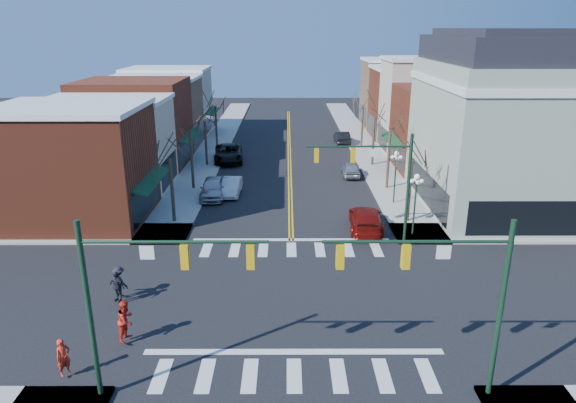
{
  "coord_description": "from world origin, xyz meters",
  "views": [
    {
      "loc": [
        -0.3,
        -23.57,
        13.37
      ],
      "look_at": [
        -0.22,
        7.46,
        2.8
      ],
      "focal_mm": 32.0,
      "sensor_mm": 36.0,
      "label": 1
    }
  ],
  "objects_px": {
    "car_left_far": "(228,153)",
    "car_left_mid": "(231,187)",
    "car_right_near": "(366,219)",
    "car_right_mid": "(351,169)",
    "car_right_far": "(342,137)",
    "lamppost_midblock": "(396,168)",
    "car_left_near": "(213,188)",
    "victorian_corner": "(511,122)",
    "pedestrian_dark_a": "(117,286)",
    "pedestrian_red_a": "(63,357)",
    "pedestrian_dark_b": "(119,281)",
    "lamppost_corner": "(416,194)",
    "pedestrian_red_b": "(126,320)"
  },
  "relations": [
    {
      "from": "car_right_far",
      "to": "pedestrian_dark_a",
      "type": "height_order",
      "value": "pedestrian_dark_a"
    },
    {
      "from": "car_left_far",
      "to": "car_right_far",
      "type": "height_order",
      "value": "car_left_far"
    },
    {
      "from": "car_right_near",
      "to": "car_left_mid",
      "type": "bearing_deg",
      "value": -33.6
    },
    {
      "from": "car_left_near",
      "to": "car_right_mid",
      "type": "height_order",
      "value": "car_left_near"
    },
    {
      "from": "car_left_far",
      "to": "car_right_far",
      "type": "xyz_separation_m",
      "value": [
        12.8,
        8.64,
        -0.12
      ]
    },
    {
      "from": "lamppost_corner",
      "to": "car_left_mid",
      "type": "distance_m",
      "value": 16.14
    },
    {
      "from": "pedestrian_red_b",
      "to": "victorian_corner",
      "type": "bearing_deg",
      "value": -39.99
    },
    {
      "from": "pedestrian_red_a",
      "to": "pedestrian_dark_b",
      "type": "xyz_separation_m",
      "value": [
        0.26,
        6.36,
        0.02
      ]
    },
    {
      "from": "lamppost_midblock",
      "to": "pedestrian_red_b",
      "type": "distance_m",
      "value": 24.53
    },
    {
      "from": "car_right_far",
      "to": "car_left_near",
      "type": "bearing_deg",
      "value": 56.22
    },
    {
      "from": "car_right_far",
      "to": "car_left_mid",
      "type": "bearing_deg",
      "value": 58.25
    },
    {
      "from": "car_left_near",
      "to": "car_right_far",
      "type": "bearing_deg",
      "value": 56.39
    },
    {
      "from": "car_right_near",
      "to": "pedestrian_red_a",
      "type": "relative_size",
      "value": 3.4
    },
    {
      "from": "car_left_far",
      "to": "pedestrian_red_a",
      "type": "relative_size",
      "value": 3.9
    },
    {
      "from": "lamppost_midblock",
      "to": "car_right_near",
      "type": "relative_size",
      "value": 0.8
    },
    {
      "from": "car_left_far",
      "to": "car_right_mid",
      "type": "height_order",
      "value": "car_left_far"
    },
    {
      "from": "car_left_mid",
      "to": "car_right_far",
      "type": "bearing_deg",
      "value": 61.79
    },
    {
      "from": "car_right_near",
      "to": "car_right_far",
      "type": "xyz_separation_m",
      "value": [
        1.22,
        27.86,
        -0.04
      ]
    },
    {
      "from": "lamppost_midblock",
      "to": "pedestrian_dark_a",
      "type": "bearing_deg",
      "value": -137.94
    },
    {
      "from": "lamppost_midblock",
      "to": "pedestrian_dark_b",
      "type": "distance_m",
      "value": 22.79
    },
    {
      "from": "car_right_near",
      "to": "pedestrian_red_b",
      "type": "height_order",
      "value": "pedestrian_red_b"
    },
    {
      "from": "pedestrian_red_b",
      "to": "pedestrian_dark_b",
      "type": "relative_size",
      "value": 1.17
    },
    {
      "from": "car_right_near",
      "to": "pedestrian_red_a",
      "type": "xyz_separation_m",
      "value": [
        -14.37,
        -15.9,
        0.16
      ]
    },
    {
      "from": "victorian_corner",
      "to": "car_right_mid",
      "type": "bearing_deg",
      "value": 140.93
    },
    {
      "from": "victorian_corner",
      "to": "pedestrian_dark_a",
      "type": "relative_size",
      "value": 8.75
    },
    {
      "from": "pedestrian_dark_a",
      "to": "pedestrian_dark_b",
      "type": "bearing_deg",
      "value": 122.61
    },
    {
      "from": "pedestrian_red_a",
      "to": "pedestrian_red_b",
      "type": "xyz_separation_m",
      "value": [
        1.79,
        2.42,
        0.17
      ]
    },
    {
      "from": "victorian_corner",
      "to": "car_left_near",
      "type": "height_order",
      "value": "victorian_corner"
    },
    {
      "from": "lamppost_corner",
      "to": "car_left_near",
      "type": "bearing_deg",
      "value": 150.42
    },
    {
      "from": "car_left_mid",
      "to": "car_left_far",
      "type": "relative_size",
      "value": 0.67
    },
    {
      "from": "car_right_mid",
      "to": "car_right_near",
      "type": "bearing_deg",
      "value": 89.25
    },
    {
      "from": "car_left_mid",
      "to": "pedestrian_red_b",
      "type": "xyz_separation_m",
      "value": [
        -2.44,
        -21.43,
        0.43
      ]
    },
    {
      "from": "lamppost_corner",
      "to": "car_right_mid",
      "type": "xyz_separation_m",
      "value": [
        -2.45,
        14.73,
        -2.27
      ]
    },
    {
      "from": "car_right_mid",
      "to": "car_right_far",
      "type": "height_order",
      "value": "car_right_far"
    },
    {
      "from": "victorian_corner",
      "to": "pedestrian_dark_a",
      "type": "bearing_deg",
      "value": -149.56
    },
    {
      "from": "car_left_far",
      "to": "car_left_mid",
      "type": "bearing_deg",
      "value": -88.26
    },
    {
      "from": "lamppost_midblock",
      "to": "car_left_mid",
      "type": "height_order",
      "value": "lamppost_midblock"
    },
    {
      "from": "car_left_near",
      "to": "car_left_mid",
      "type": "xyz_separation_m",
      "value": [
        1.45,
        0.8,
        -0.13
      ]
    },
    {
      "from": "lamppost_midblock",
      "to": "car_left_far",
      "type": "relative_size",
      "value": 0.7
    },
    {
      "from": "victorian_corner",
      "to": "pedestrian_dark_b",
      "type": "distance_m",
      "value": 29.77
    },
    {
      "from": "victorian_corner",
      "to": "car_right_mid",
      "type": "distance_m",
      "value": 15.08
    },
    {
      "from": "car_left_near",
      "to": "car_left_mid",
      "type": "distance_m",
      "value": 1.66
    },
    {
      "from": "victorian_corner",
      "to": "lamppost_midblock",
      "type": "distance_m",
      "value": 9.1
    },
    {
      "from": "lamppost_corner",
      "to": "lamppost_midblock",
      "type": "distance_m",
      "value": 6.5
    },
    {
      "from": "victorian_corner",
      "to": "car_left_mid",
      "type": "relative_size",
      "value": 3.42
    },
    {
      "from": "car_right_mid",
      "to": "lamppost_midblock",
      "type": "bearing_deg",
      "value": 108.22
    },
    {
      "from": "car_right_far",
      "to": "lamppost_midblock",
      "type": "bearing_deg",
      "value": 92.51
    },
    {
      "from": "lamppost_corner",
      "to": "pedestrian_dark_a",
      "type": "height_order",
      "value": "lamppost_corner"
    },
    {
      "from": "car_left_mid",
      "to": "car_left_far",
      "type": "height_order",
      "value": "car_left_far"
    },
    {
      "from": "lamppost_midblock",
      "to": "car_left_far",
      "type": "xyz_separation_m",
      "value": [
        -14.6,
        13.85,
        -2.1
      ]
    }
  ]
}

